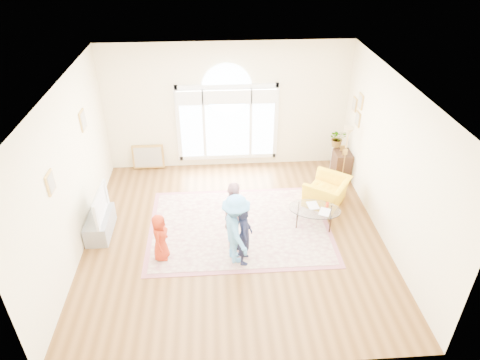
{
  "coord_description": "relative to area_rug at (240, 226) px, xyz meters",
  "views": [
    {
      "loc": [
        -0.35,
        -6.84,
        5.64
      ],
      "look_at": [
        0.13,
        0.3,
        1.17
      ],
      "focal_mm": 32.0,
      "sensor_mm": 36.0,
      "label": 1
    }
  ],
  "objects": [
    {
      "name": "ground",
      "position": [
        -0.13,
        -0.3,
        -0.01
      ],
      "size": [
        6.0,
        6.0,
        0.0
      ],
      "primitive_type": "plane",
      "color": "#583717",
      "rests_on": "ground"
    },
    {
      "name": "tv_console",
      "position": [
        -2.88,
        -0.0,
        0.2
      ],
      "size": [
        0.45,
        1.0,
        0.42
      ],
      "primitive_type": "cube",
      "color": "gray",
      "rests_on": "ground"
    },
    {
      "name": "leaning_picture",
      "position": [
        -2.18,
        2.6,
        -0.01
      ],
      "size": [
        0.8,
        0.14,
        0.62
      ],
      "primitive_type": "cube",
      "rotation": [
        -0.14,
        0.0,
        0.0
      ],
      "color": "tan",
      "rests_on": "ground"
    },
    {
      "name": "child_blue",
      "position": [
        -0.13,
        -1.0,
        0.72
      ],
      "size": [
        0.74,
        1.03,
        1.43
      ],
      "primitive_type": "imported",
      "rotation": [
        0.0,
        0.0,
        1.82
      ],
      "color": "#56A1E7",
      "rests_on": "area_rug"
    },
    {
      "name": "potted_plant",
      "position": [
        2.57,
        2.16,
        0.92
      ],
      "size": [
        0.43,
        0.38,
        0.46
      ],
      "primitive_type": "imported",
      "rotation": [
        0.0,
        0.0,
        0.04
      ],
      "color": "#33722D",
      "rests_on": "plant_pedestal"
    },
    {
      "name": "rug_border",
      "position": [
        -0.0,
        0.0,
        -0.0
      ],
      "size": [
        3.8,
        2.8,
        0.01
      ],
      "primitive_type": "cube",
      "color": "#995560",
      "rests_on": "ground"
    },
    {
      "name": "child_navy",
      "position": [
        0.01,
        -1.05,
        0.63
      ],
      "size": [
        0.34,
        0.48,
        1.23
      ],
      "primitive_type": "imported",
      "rotation": [
        0.0,
        0.0,
        1.48
      ],
      "color": "#161A36",
      "rests_on": "area_rug"
    },
    {
      "name": "child_pink",
      "position": [
        -0.16,
        -0.57,
        0.73
      ],
      "size": [
        0.61,
        0.91,
        1.43
      ],
      "primitive_type": "imported",
      "rotation": [
        0.0,
        0.0,
        1.23
      ],
      "color": "#DBA0A7",
      "rests_on": "area_rug"
    },
    {
      "name": "television",
      "position": [
        -2.87,
        -0.0,
        0.7
      ],
      "size": [
        0.17,
        1.01,
        0.58
      ],
      "color": "black",
      "rests_on": "tv_console"
    },
    {
      "name": "floor_lamp",
      "position": [
        2.6,
        1.53,
        1.27
      ],
      "size": [
        0.32,
        0.32,
        1.51
      ],
      "color": "black",
      "rests_on": "ground"
    },
    {
      "name": "armchair",
      "position": [
        2.02,
        0.74,
        0.3
      ],
      "size": [
        1.24,
        1.27,
        0.62
      ],
      "primitive_type": "imported",
      "rotation": [
        0.0,
        0.0,
        4.1
      ],
      "color": "yellow",
      "rests_on": "ground"
    },
    {
      "name": "child_red",
      "position": [
        -1.55,
        -0.85,
        0.49
      ],
      "size": [
        0.37,
        0.51,
        0.97
      ],
      "primitive_type": "imported",
      "rotation": [
        0.0,
        0.0,
        1.43
      ],
      "color": "#AA2A11",
      "rests_on": "area_rug"
    },
    {
      "name": "coffee_table",
      "position": [
        1.57,
        -0.04,
        0.39
      ],
      "size": [
        1.22,
        0.94,
        0.54
      ],
      "rotation": [
        0.0,
        0.0,
        -0.26
      ],
      "color": "silver",
      "rests_on": "ground"
    },
    {
      "name": "side_cabinet",
      "position": [
        2.65,
        1.84,
        0.34
      ],
      "size": [
        0.4,
        0.5,
        0.7
      ],
      "primitive_type": "cube",
      "color": "black",
      "rests_on": "ground"
    },
    {
      "name": "plant_pedestal",
      "position": [
        2.57,
        2.16,
        0.34
      ],
      "size": [
        0.2,
        0.2,
        0.7
      ],
      "primitive_type": "cylinder",
      "color": "white",
      "rests_on": "ground"
    },
    {
      "name": "room_shell",
      "position": [
        -0.12,
        2.53,
        1.56
      ],
      "size": [
        6.0,
        6.0,
        6.0
      ],
      "color": "beige",
      "rests_on": "ground"
    },
    {
      "name": "area_rug",
      "position": [
        0.0,
        0.0,
        0.0
      ],
      "size": [
        3.6,
        2.6,
        0.02
      ],
      "primitive_type": "cube",
      "color": "#C1B396",
      "rests_on": "ground"
    }
  ]
}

